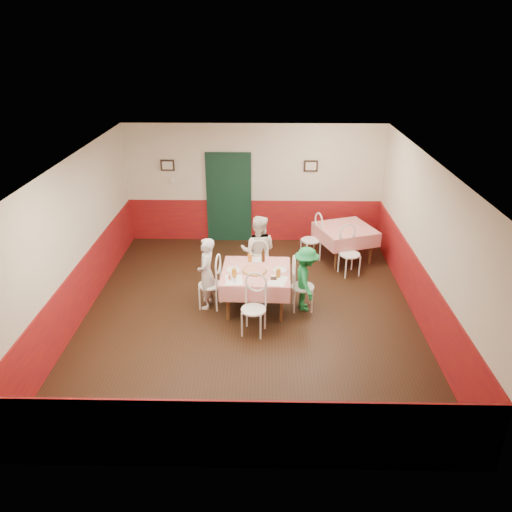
{
  "coord_description": "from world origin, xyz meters",
  "views": [
    {
      "loc": [
        0.27,
        -7.81,
        4.76
      ],
      "look_at": [
        0.11,
        0.23,
        1.05
      ],
      "focal_mm": 35.0,
      "sensor_mm": 36.0,
      "label": 1
    }
  ],
  "objects_px": {
    "chair_left": "(210,285)",
    "beer_bottle": "(263,256)",
    "chair_right": "(303,287)",
    "diner_far": "(258,251)",
    "diner_left": "(207,273)",
    "pizza": "(254,271)",
    "chair_second_b": "(350,255)",
    "wallet": "(274,278)",
    "chair_near": "(254,310)",
    "glass_a": "(234,273)",
    "diner_right": "(306,279)",
    "chair_far": "(258,266)",
    "glass_b": "(278,273)",
    "chair_second_a": "(311,240)",
    "second_table": "(344,244)",
    "glass_c": "(250,258)",
    "main_table": "(256,289)"
  },
  "relations": [
    {
      "from": "chair_right",
      "to": "chair_far",
      "type": "bearing_deg",
      "value": 40.91
    },
    {
      "from": "chair_near",
      "to": "diner_left",
      "type": "bearing_deg",
      "value": 147.64
    },
    {
      "from": "chair_left",
      "to": "chair_right",
      "type": "distance_m",
      "value": 1.7
    },
    {
      "from": "chair_second_b",
      "to": "diner_left",
      "type": "bearing_deg",
      "value": -173.8
    },
    {
      "from": "wallet",
      "to": "chair_right",
      "type": "bearing_deg",
      "value": 30.46
    },
    {
      "from": "diner_left",
      "to": "chair_second_b",
      "type": "bearing_deg",
      "value": 122.99
    },
    {
      "from": "second_table",
      "to": "glass_a",
      "type": "distance_m",
      "value": 3.37
    },
    {
      "from": "chair_near",
      "to": "wallet",
      "type": "bearing_deg",
      "value": 70.21
    },
    {
      "from": "chair_second_a",
      "to": "diner_left",
      "type": "relative_size",
      "value": 0.66
    },
    {
      "from": "beer_bottle",
      "to": "main_table",
      "type": "bearing_deg",
      "value": -107.96
    },
    {
      "from": "second_table",
      "to": "chair_right",
      "type": "distance_m",
      "value": 2.44
    },
    {
      "from": "second_table",
      "to": "chair_second_b",
      "type": "xyz_separation_m",
      "value": [
        0.0,
        -0.75,
        0.08
      ]
    },
    {
      "from": "second_table",
      "to": "beer_bottle",
      "type": "distance_m",
      "value": 2.58
    },
    {
      "from": "second_table",
      "to": "chair_second_a",
      "type": "bearing_deg",
      "value": 180.0
    },
    {
      "from": "chair_far",
      "to": "pizza",
      "type": "xyz_separation_m",
      "value": [
        -0.05,
        -0.88,
        0.32
      ]
    },
    {
      "from": "chair_left",
      "to": "diner_left",
      "type": "bearing_deg",
      "value": -83.34
    },
    {
      "from": "chair_second_b",
      "to": "wallet",
      "type": "bearing_deg",
      "value": -152.88
    },
    {
      "from": "glass_c",
      "to": "chair_far",
      "type": "bearing_deg",
      "value": 72.39
    },
    {
      "from": "wallet",
      "to": "glass_a",
      "type": "bearing_deg",
      "value": 176.22
    },
    {
      "from": "glass_a",
      "to": "pizza",
      "type": "bearing_deg",
      "value": 33.03
    },
    {
      "from": "wallet",
      "to": "diner_far",
      "type": "height_order",
      "value": "diner_far"
    },
    {
      "from": "chair_second_a",
      "to": "pizza",
      "type": "relative_size",
      "value": 2.13
    },
    {
      "from": "chair_near",
      "to": "diner_right",
      "type": "distance_m",
      "value": 1.25
    },
    {
      "from": "wallet",
      "to": "diner_far",
      "type": "relative_size",
      "value": 0.07
    },
    {
      "from": "chair_second_b",
      "to": "main_table",
      "type": "bearing_deg",
      "value": -163.67
    },
    {
      "from": "glass_a",
      "to": "diner_right",
      "type": "distance_m",
      "value": 1.32
    },
    {
      "from": "wallet",
      "to": "glass_b",
      "type": "bearing_deg",
      "value": 46.21
    },
    {
      "from": "chair_right",
      "to": "diner_far",
      "type": "xyz_separation_m",
      "value": [
        -0.82,
        0.92,
        0.29
      ]
    },
    {
      "from": "chair_left",
      "to": "beer_bottle",
      "type": "relative_size",
      "value": 3.81
    },
    {
      "from": "chair_right",
      "to": "diner_far",
      "type": "distance_m",
      "value": 1.27
    },
    {
      "from": "chair_second_b",
      "to": "pizza",
      "type": "bearing_deg",
      "value": -163.54
    },
    {
      "from": "chair_right",
      "to": "chair_second_b",
      "type": "xyz_separation_m",
      "value": [
        1.07,
        1.44,
        0.0
      ]
    },
    {
      "from": "second_table",
      "to": "chair_far",
      "type": "bearing_deg",
      "value": -145.34
    },
    {
      "from": "second_table",
      "to": "glass_c",
      "type": "xyz_separation_m",
      "value": [
        -2.05,
        -1.77,
        0.46
      ]
    },
    {
      "from": "glass_b",
      "to": "chair_left",
      "type": "bearing_deg",
      "value": 168.08
    },
    {
      "from": "chair_second_a",
      "to": "pizza",
      "type": "bearing_deg",
      "value": -48.7
    },
    {
      "from": "chair_far",
      "to": "pizza",
      "type": "bearing_deg",
      "value": 80.49
    },
    {
      "from": "glass_b",
      "to": "diner_left",
      "type": "height_order",
      "value": "diner_left"
    },
    {
      "from": "chair_second_b",
      "to": "diner_far",
      "type": "distance_m",
      "value": 1.99
    },
    {
      "from": "chair_left",
      "to": "chair_far",
      "type": "xyz_separation_m",
      "value": [
        0.87,
        0.83,
        0.0
      ]
    },
    {
      "from": "chair_right",
      "to": "chair_second_a",
      "type": "height_order",
      "value": "same"
    },
    {
      "from": "diner_left",
      "to": "pizza",
      "type": "bearing_deg",
      "value": 93.38
    },
    {
      "from": "wallet",
      "to": "diner_left",
      "type": "height_order",
      "value": "diner_left"
    },
    {
      "from": "chair_second_a",
      "to": "glass_b",
      "type": "height_order",
      "value": "glass_b"
    },
    {
      "from": "chair_far",
      "to": "diner_far",
      "type": "bearing_deg",
      "value": -97.77
    },
    {
      "from": "chair_far",
      "to": "glass_b",
      "type": "height_order",
      "value": "glass_b"
    },
    {
      "from": "chair_second_b",
      "to": "diner_right",
      "type": "xyz_separation_m",
      "value": [
        -1.02,
        -1.44,
        0.16
      ]
    },
    {
      "from": "main_table",
      "to": "chair_left",
      "type": "bearing_deg",
      "value": 178.38
    },
    {
      "from": "pizza",
      "to": "glass_c",
      "type": "height_order",
      "value": "glass_c"
    },
    {
      "from": "chair_second_b",
      "to": "beer_bottle",
      "type": "xyz_separation_m",
      "value": [
        -1.8,
        -1.03,
        0.43
      ]
    }
  ]
}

